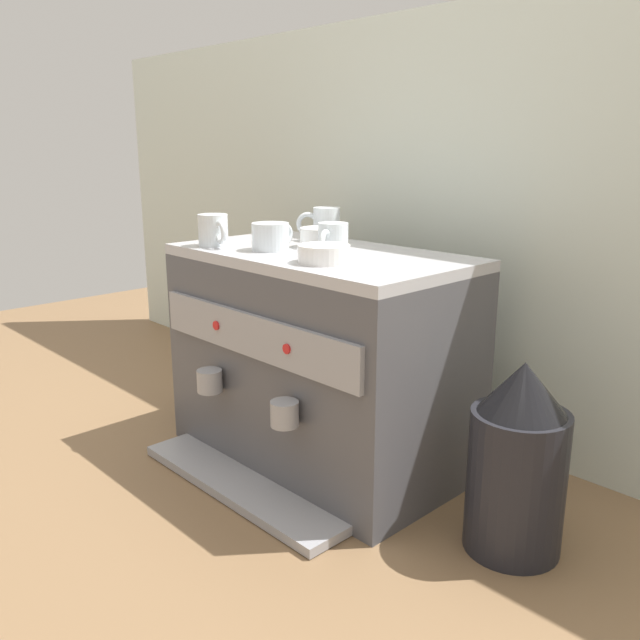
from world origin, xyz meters
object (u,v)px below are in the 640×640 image
ceramic_cup_3 (272,236)px  ceramic_bowl_1 (322,238)px  ceramic_cup_1 (325,224)px  coffee_grinder (516,463)px  ceramic_cup_2 (214,230)px  ceramic_cup_0 (332,238)px  ceramic_bowl_0 (324,254)px  espresso_machine (319,359)px  milk_pitcher (216,380)px

ceramic_cup_3 → ceramic_bowl_1: bearing=67.0°
ceramic_cup_1 → ceramic_bowl_1: 0.10m
coffee_grinder → ceramic_cup_2: bearing=-170.6°
ceramic_cup_0 → ceramic_cup_3: (-0.13, -0.06, -0.00)m
ceramic_cup_3 → ceramic_bowl_0: bearing=-8.5°
ceramic_cup_1 → ceramic_cup_2: ceramic_cup_1 is taller
espresso_machine → ceramic_bowl_0: (0.11, -0.09, 0.26)m
ceramic_cup_1 → milk_pitcher: ceramic_cup_1 is taller
ceramic_cup_0 → ceramic_bowl_1: bearing=148.4°
ceramic_cup_1 → ceramic_cup_2: 0.27m
milk_pitcher → ceramic_cup_3: bearing=-13.0°
ceramic_cup_0 → ceramic_bowl_1: ceramic_cup_0 is taller
coffee_grinder → milk_pitcher: bearing=178.6°
ceramic_cup_0 → ceramic_cup_3: 0.14m
ceramic_bowl_1 → ceramic_cup_3: bearing=-113.0°
coffee_grinder → milk_pitcher: 0.97m
espresso_machine → ceramic_cup_0: size_ratio=6.99×
espresso_machine → milk_pitcher: 0.49m
espresso_machine → ceramic_cup_2: (-0.22, -0.12, 0.28)m
ceramic_cup_2 → ceramic_cup_1: bearing=65.5°
ceramic_bowl_0 → coffee_grinder: size_ratio=0.29×
espresso_machine → coffee_grinder: (0.51, 0.00, -0.07)m
ceramic_cup_0 → ceramic_cup_1: bearing=140.5°
ceramic_cup_3 → coffee_grinder: size_ratio=0.33×
espresso_machine → milk_pitcher: bearing=177.0°
ceramic_cup_2 → coffee_grinder: size_ratio=0.30×
ceramic_cup_0 → ceramic_cup_1: 0.20m
ceramic_cup_3 → ceramic_cup_0: bearing=24.8°
ceramic_bowl_0 → coffee_grinder: 0.53m
ceramic_cup_3 → coffee_grinder: (0.59, 0.06, -0.35)m
ceramic_bowl_1 → milk_pitcher: 0.61m
ceramic_cup_2 → ceramic_cup_0: bearing=24.4°
ceramic_bowl_1 → coffee_grinder: 0.65m
ceramic_bowl_0 → ceramic_cup_3: bearing=171.5°
ceramic_cup_0 → coffee_grinder: bearing=0.1°
ceramic_bowl_0 → ceramic_bowl_1: (-0.15, 0.14, 0.00)m
ceramic_cup_0 → milk_pitcher: size_ratio=0.74×
ceramic_cup_0 → milk_pitcher: (-0.50, 0.03, -0.46)m
ceramic_cup_1 → ceramic_bowl_0: (0.22, -0.21, -0.02)m
ceramic_cup_3 → coffee_grinder: 0.69m
ceramic_cup_3 → ceramic_bowl_1: ceramic_cup_3 is taller
ceramic_cup_1 → ceramic_cup_3: bearing=-83.0°
ceramic_cup_1 → coffee_grinder: ceramic_cup_1 is taller
ceramic_bowl_0 → milk_pitcher: 0.72m
ceramic_cup_2 → milk_pitcher: 0.54m
ceramic_cup_0 → ceramic_cup_2: (-0.26, -0.12, 0.00)m
ceramic_cup_1 → milk_pitcher: (-0.34, -0.10, -0.46)m
ceramic_cup_3 → ceramic_bowl_1: size_ratio=1.16×
ceramic_cup_2 → ceramic_cup_3: (0.13, 0.06, -0.01)m
ceramic_cup_0 → ceramic_cup_2: ceramic_cup_2 is taller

